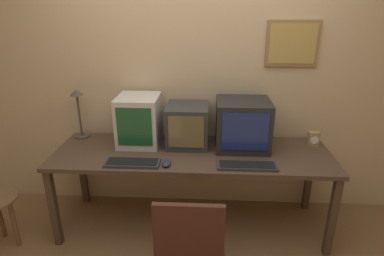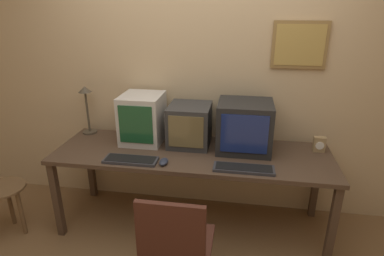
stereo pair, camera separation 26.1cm
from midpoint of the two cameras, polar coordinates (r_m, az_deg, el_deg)
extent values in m
cube|color=#D1B284|center=(2.92, -2.13, 9.45)|extent=(8.00, 0.05, 2.60)
cube|color=olive|center=(2.88, 14.91, 14.27)|extent=(0.44, 0.02, 0.38)
cube|color=#B79347|center=(2.87, 14.96, 14.24)|extent=(0.39, 0.01, 0.33)
cube|color=#4C3828|center=(2.70, -2.77, -4.65)|extent=(2.31, 0.73, 0.04)
cube|color=#4C3828|center=(2.95, -25.83, -12.80)|extent=(0.06, 0.06, 0.70)
cube|color=#4C3828|center=(2.74, 21.14, -14.70)|extent=(0.06, 0.06, 0.70)
cube|color=#4C3828|center=(3.43, -21.00, -7.15)|extent=(0.06, 0.06, 0.70)
cube|color=#4C3828|center=(3.25, 17.94, -8.30)|extent=(0.06, 0.06, 0.70)
cube|color=beige|center=(2.85, -11.97, 1.33)|extent=(0.35, 0.38, 0.43)
cube|color=#194C28|center=(2.67, -13.00, 0.11)|extent=(0.29, 0.01, 0.33)
cube|color=#333333|center=(2.78, -3.47, 0.49)|extent=(0.35, 0.37, 0.36)
cube|color=brown|center=(2.61, -3.93, -0.83)|extent=(0.29, 0.01, 0.27)
cube|color=black|center=(2.73, 6.29, 0.64)|extent=(0.45, 0.40, 0.41)
cube|color=navy|center=(2.54, 6.52, -0.80)|extent=(0.37, 0.01, 0.31)
cube|color=#333338|center=(2.56, -13.47, -6.14)|extent=(0.42, 0.15, 0.02)
cube|color=black|center=(2.55, -13.50, -5.88)|extent=(0.39, 0.13, 0.00)
cube|color=#333338|center=(2.46, 6.77, -6.78)|extent=(0.45, 0.14, 0.02)
cube|color=black|center=(2.45, 6.78, -6.52)|extent=(0.42, 0.12, 0.00)
ellipsoid|color=#282D3D|center=(2.49, -7.57, -6.26)|extent=(0.07, 0.12, 0.04)
cube|color=#A38456|center=(2.93, 18.44, -1.92)|extent=(0.09, 0.05, 0.13)
cylinder|color=white|center=(2.90, 18.58, -2.14)|extent=(0.07, 0.00, 0.07)
cylinder|color=#4C4233|center=(3.20, -21.18, -1.40)|extent=(0.13, 0.13, 0.02)
cylinder|color=#4C4233|center=(3.13, -21.67, 2.07)|extent=(0.02, 0.02, 0.39)
cone|color=#4C4233|center=(3.08, -22.20, 5.87)|extent=(0.12, 0.12, 0.05)
cube|color=#472319|center=(2.22, -3.80, -20.22)|extent=(0.44, 0.44, 0.04)
cube|color=#472319|center=(1.92, -4.72, -18.89)|extent=(0.40, 0.04, 0.43)
cylinder|color=brown|center=(3.15, -31.23, -14.44)|extent=(0.04, 0.04, 0.44)
cylinder|color=brown|center=(3.33, -32.99, -12.89)|extent=(0.04, 0.04, 0.44)
camera|label=1|loc=(0.13, -92.86, -1.11)|focal=30.00mm
camera|label=2|loc=(0.13, 87.14, 1.11)|focal=30.00mm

